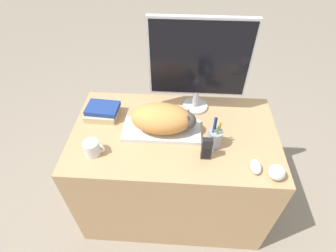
{
  "coord_description": "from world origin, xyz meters",
  "views": [
    {
      "loc": [
        0.03,
        -0.69,
        1.81
      ],
      "look_at": [
        -0.04,
        0.32,
        0.8
      ],
      "focal_mm": 28.0,
      "sensor_mm": 36.0,
      "label": 1
    }
  ],
  "objects": [
    {
      "name": "cat",
      "position": [
        -0.06,
        0.33,
        0.85
      ],
      "size": [
        0.35,
        0.19,
        0.16
      ],
      "color": "#D18C47",
      "rests_on": "keyboard"
    },
    {
      "name": "baseball",
      "position": [
        0.5,
        0.06,
        0.78
      ],
      "size": [
        0.08,
        0.08,
        0.08
      ],
      "color": "silver",
      "rests_on": "desk"
    },
    {
      "name": "ground_plane",
      "position": [
        0.0,
        0.0,
        0.0
      ],
      "size": [
        12.0,
        12.0,
        0.0
      ],
      "primitive_type": "plane",
      "color": "gray"
    },
    {
      "name": "phone",
      "position": [
        0.17,
        0.17,
        0.81
      ],
      "size": [
        0.05,
        0.03,
        0.14
      ],
      "color": "black",
      "rests_on": "desk"
    },
    {
      "name": "computer_mouse",
      "position": [
        0.41,
        0.11,
        0.76
      ],
      "size": [
        0.05,
        0.09,
        0.04
      ],
      "color": "silver",
      "rests_on": "desk"
    },
    {
      "name": "pen_cup",
      "position": [
        0.21,
        0.25,
        0.8
      ],
      "size": [
        0.08,
        0.08,
        0.21
      ],
      "color": "#939399",
      "rests_on": "desk"
    },
    {
      "name": "book_stack",
      "position": [
        -0.44,
        0.45,
        0.78
      ],
      "size": [
        0.2,
        0.16,
        0.07
      ],
      "color": "#C6B284",
      "rests_on": "desk"
    },
    {
      "name": "coffee_mug",
      "position": [
        -0.41,
        0.16,
        0.78
      ],
      "size": [
        0.11,
        0.08,
        0.08
      ],
      "color": "silver",
      "rests_on": "desk"
    },
    {
      "name": "keyboard",
      "position": [
        -0.07,
        0.33,
        0.75
      ],
      "size": [
        0.44,
        0.18,
        0.02
      ],
      "color": "silver",
      "rests_on": "desk"
    },
    {
      "name": "monitor",
      "position": [
        0.12,
        0.56,
        1.07
      ],
      "size": [
        0.55,
        0.15,
        0.56
      ],
      "color": "#B7B7BC",
      "rests_on": "desk"
    },
    {
      "name": "desk",
      "position": [
        0.0,
        0.34,
        0.37
      ],
      "size": [
        1.17,
        0.67,
        0.74
      ],
      "color": "tan",
      "rests_on": "ground_plane"
    }
  ]
}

